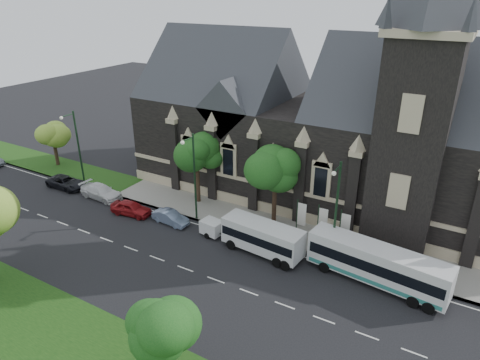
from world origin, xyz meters
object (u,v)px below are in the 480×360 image
Objects in this scene: sedan at (171,217)px; banner_flag_right at (343,227)px; car_far_white at (101,192)px; banner_flag_left at (300,216)px; tour_coach at (377,264)px; street_lamp_mid at (193,173)px; shuttle_bus at (263,236)px; tree_walk_left at (199,152)px; car_far_black at (66,182)px; tree_park_east at (170,321)px; car_far_red at (131,208)px; tree_walk_far at (54,132)px; box_trailer at (212,227)px; banner_flag_center at (321,222)px; street_lamp_far at (77,145)px; tree_walk_right at (279,168)px; street_lamp_near at (336,207)px.

banner_flag_right is at bearing -73.41° from sedan.
car_far_white reaches higher than sedan.
tour_coach is (7.71, -3.02, -0.65)m from banner_flag_left.
street_lamp_mid is 9.29m from shuttle_bus.
tree_walk_left is 17.10m from car_far_black.
tree_park_east reaches higher than car_far_red.
tree_walk_far is 1.57× the size of banner_flag_left.
banner_flag_right is 1.38× the size of box_trailer.
banner_flag_center is 14.61m from sedan.
banner_flag_center is 2.00m from banner_flag_right.
tree_walk_far is at bearing 54.86° from car_far_black.
street_lamp_mid is (23.82, -3.08, 0.49)m from tree_walk_far.
street_lamp_far is at bearing -175.85° from banner_flag_left.
banner_flag_center is at bearing -84.76° from car_far_red.
tree_park_east is 0.81× the size of tree_walk_right.
car_far_black is at bearing -173.63° from banner_flag_left.
tree_walk_right is 8.05m from banner_flag_right.
banner_flag_right is (4.00, 0.00, 0.00)m from banner_flag_left.
tour_coach is at bearing -15.60° from street_lamp_near.
street_lamp_near reaches higher than sedan.
tour_coach reaches higher than sedan.
tree_walk_far is at bearing -179.01° from tree_walk_right.
shuttle_bus is (10.22, -5.38, -4.11)m from tree_walk_left.
banner_flag_center is at bearing 131.93° from street_lamp_near.
street_lamp_near is 31.75m from car_far_black.
street_lamp_far is at bearing -171.14° from tree_walk_right.
tree_park_east is at bearing -137.01° from sedan.
banner_flag_left is at bearing 68.31° from shuttle_bus.
street_lamp_near is 2.25× the size of banner_flag_left.
tree_walk_left reaches higher than tour_coach.
tree_walk_right is 1.95× the size of banner_flag_center.
tree_walk_left reaches higher than sedan.
banner_flag_right is 21.14m from car_far_red.
tree_park_east is 31.76m from car_far_black.
car_far_white is at bearing -14.72° from street_lamp_far.
tree_walk_far is at bearing 175.34° from street_lamp_near.
street_lamp_near is 1.00× the size of street_lamp_mid.
car_far_red is at bearing -156.49° from tree_walk_right.
street_lamp_near is at bearing 22.76° from shuttle_bus.
street_lamp_near is at bearing -79.92° from sedan.
tree_park_east is 19.37m from sedan.
box_trailer is at bearing -171.51° from tour_coach.
street_lamp_far is at bearing 180.00° from street_lamp_near.
tree_walk_far is (-22.03, -0.53, -1.12)m from tree_walk_left.
tree_walk_far is 24.03m from street_lamp_mid.
street_lamp_near reaches higher than car_far_red.
banner_flag_center is (12.29, 1.91, -2.73)m from street_lamp_mid.
tree_park_east is 16.86m from street_lamp_near.
banner_flag_left and banner_flag_center have the same top height.
tree_walk_far is 0.57× the size of tour_coach.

